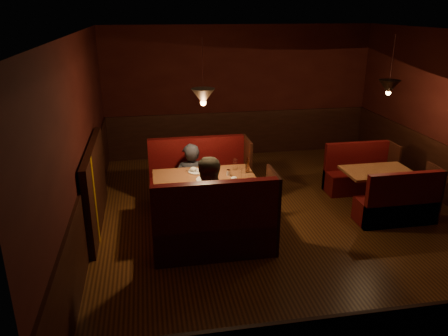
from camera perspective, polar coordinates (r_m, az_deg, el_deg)
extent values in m
cube|color=#381E0D|center=(7.16, 7.80, -6.84)|extent=(6.00, 7.00, 0.01)
cube|color=black|center=(6.40, 9.08, 17.07)|extent=(6.00, 7.00, 0.01)
cube|color=black|center=(9.93, 2.02, 9.89)|extent=(6.00, 0.01, 2.90)
cube|color=black|center=(3.73, 25.63, -10.52)|extent=(6.00, 0.01, 2.90)
cube|color=black|center=(6.37, -18.25, 2.96)|extent=(0.01, 7.00, 2.90)
cube|color=black|center=(10.12, 1.98, 4.57)|extent=(6.00, 0.04, 1.00)
cube|color=black|center=(6.69, -17.16, -4.81)|extent=(0.04, 7.00, 1.00)
cube|color=black|center=(6.99, -16.46, -2.30)|extent=(0.10, 2.20, 1.30)
cube|color=#A6750A|center=(6.48, -16.45, -4.11)|extent=(0.01, 0.12, 1.30)
cylinder|color=#333333|center=(6.19, -2.80, 12.96)|extent=(0.01, 0.01, 0.80)
cone|color=black|center=(6.26, -2.74, 9.33)|extent=(0.34, 0.34, 0.22)
sphere|color=#FFBF72|center=(6.27, -2.73, 8.52)|extent=(0.08, 0.08, 0.08)
cylinder|color=#333333|center=(7.42, 21.14, 12.88)|extent=(0.01, 0.01, 0.80)
cone|color=black|center=(7.48, 20.75, 9.86)|extent=(0.34, 0.34, 0.22)
sphere|color=#FFBF72|center=(7.49, 20.66, 9.18)|extent=(0.08, 0.08, 0.08)
cube|color=brown|center=(6.61, -2.56, -1.41)|extent=(1.54, 0.93, 0.05)
cylinder|color=black|center=(6.77, -2.51, -4.65)|extent=(0.15, 0.15, 0.77)
cylinder|color=black|center=(6.93, -2.46, -7.37)|extent=(0.62, 0.62, 0.04)
cylinder|color=silver|center=(6.46, -2.30, -1.57)|extent=(0.31, 0.31, 0.02)
cube|color=black|center=(6.47, -1.43, -1.25)|extent=(0.10, 0.09, 0.04)
ellipsoid|color=silver|center=(6.41, -2.15, -1.34)|extent=(0.08, 0.08, 0.06)
cube|color=tan|center=(6.39, -1.61, -1.55)|extent=(0.10, 0.09, 0.04)
cylinder|color=silver|center=(6.43, -1.93, -1.53)|extent=(0.11, 0.11, 0.01)
cylinder|color=silver|center=(6.80, -3.51, -0.46)|extent=(0.29, 0.29, 0.02)
ellipsoid|color=beige|center=(6.80, -4.02, -0.14)|extent=(0.11, 0.11, 0.06)
cube|color=silver|center=(6.78, -4.16, -0.46)|extent=(0.21, 0.10, 0.00)
cylinder|color=white|center=(6.64, 0.57, -0.59)|extent=(0.06, 0.06, 0.09)
cylinder|color=white|center=(6.88, 1.48, 0.47)|extent=(0.08, 0.08, 0.16)
cylinder|color=white|center=(6.48, 2.56, -0.80)|extent=(0.08, 0.08, 0.16)
cylinder|color=#47230F|center=(6.75, 3.09, 0.12)|extent=(0.07, 0.07, 0.18)
cylinder|color=#47230F|center=(6.71, 3.11, 1.13)|extent=(0.03, 0.03, 0.08)
ellipsoid|color=white|center=(6.48, 1.30, -1.35)|extent=(0.11, 0.09, 0.05)
cube|color=black|center=(7.55, -3.32, -3.09)|extent=(1.65, 0.60, 0.49)
cube|color=black|center=(7.64, -3.59, -0.12)|extent=(1.65, 0.13, 1.15)
cube|color=black|center=(7.56, 3.01, -0.34)|extent=(0.04, 0.60, 1.15)
cube|color=black|center=(6.13, -1.46, -8.91)|extent=(1.65, 0.60, 0.49)
cube|color=black|center=(5.77, -1.13, -7.17)|extent=(1.65, 0.13, 1.15)
cube|color=black|center=(6.15, 6.37, -5.49)|extent=(0.04, 0.60, 1.15)
cube|color=brown|center=(7.83, 19.47, -0.44)|extent=(1.14, 0.73, 0.04)
cylinder|color=black|center=(7.94, 19.20, -2.61)|extent=(0.12, 0.12, 0.60)
cylinder|color=black|center=(8.05, 18.97, -4.47)|extent=(0.48, 0.48, 0.03)
cube|color=black|center=(8.48, 17.14, -1.70)|extent=(1.23, 0.47, 0.39)
cube|color=black|center=(8.55, 16.77, 0.35)|extent=(1.23, 0.10, 0.90)
cube|color=black|center=(8.70, 21.02, 0.19)|extent=(0.03, 0.47, 0.90)
cube|color=black|center=(7.50, 21.35, -5.16)|extent=(1.23, 0.47, 0.39)
cube|color=black|center=(7.26, 22.34, -3.92)|extent=(1.23, 0.10, 0.90)
cube|color=black|center=(7.74, 25.59, -2.92)|extent=(0.03, 0.47, 0.90)
imported|color=#22232B|center=(7.22, -4.39, 0.12)|extent=(0.57, 0.39, 1.51)
imported|color=#403B2D|center=(6.08, -1.54, -2.98)|extent=(1.00, 0.90, 1.67)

